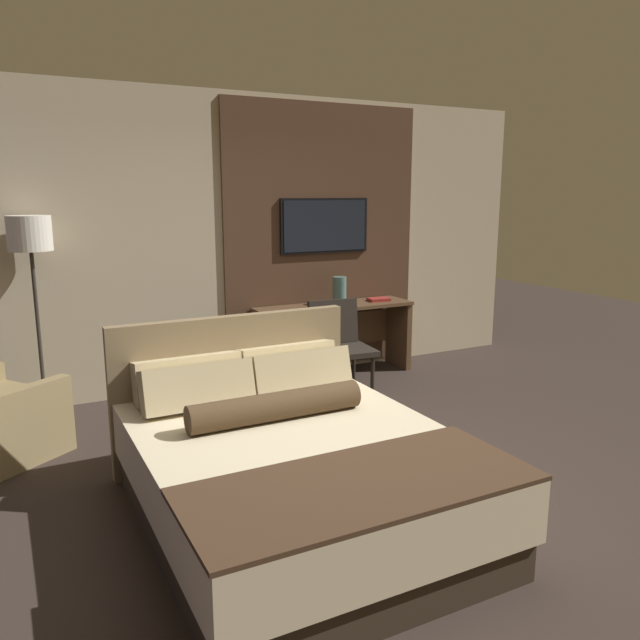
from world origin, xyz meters
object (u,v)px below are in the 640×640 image
(tv, at_px, (325,226))
(desk_chair, at_px, (338,339))
(floor_lamp, at_px, (31,250))
(book, at_px, (379,299))
(bed, at_px, (290,465))
(vase_tall, at_px, (340,290))
(desk, at_px, (333,328))

(tv, bearing_deg, desk_chair, -107.19)
(floor_lamp, height_order, book, floor_lamp)
(bed, height_order, desk_chair, bed)
(bed, xyz_separation_m, floor_lamp, (-1.14, 2.46, 1.09))
(vase_tall, bearing_deg, floor_lamp, 179.49)
(book, bearing_deg, floor_lamp, 179.15)
(floor_lamp, distance_m, book, 3.35)
(desk, bearing_deg, bed, -123.42)
(bed, xyz_separation_m, tv, (1.62, 2.64, 1.21))
(desk_chair, height_order, vase_tall, vase_tall)
(desk, distance_m, floor_lamp, 2.91)
(tv, relative_size, vase_tall, 3.52)
(bed, bearing_deg, floor_lamp, 114.94)
(bed, relative_size, desk, 1.29)
(desk, relative_size, vase_tall, 5.88)
(desk_chair, relative_size, book, 3.61)
(floor_lamp, relative_size, vase_tall, 6.02)
(tv, distance_m, floor_lamp, 2.77)
(desk, height_order, floor_lamp, floor_lamp)
(floor_lamp, xyz_separation_m, book, (3.29, -0.05, -0.65))
(book, bearing_deg, desk, 174.78)
(book, bearing_deg, bed, -131.70)
(tv, xyz_separation_m, floor_lamp, (-2.76, -0.18, -0.12))
(bed, relative_size, vase_tall, 7.60)
(tv, xyz_separation_m, vase_tall, (0.06, -0.21, -0.65))
(vase_tall, xyz_separation_m, book, (0.46, -0.02, -0.13))
(desk, relative_size, book, 6.90)
(tv, xyz_separation_m, book, (0.52, -0.23, -0.77))
(floor_lamp, bearing_deg, book, -0.85)
(desk, height_order, desk_chair, desk_chair)
(tv, distance_m, book, 0.96)
(desk, distance_m, desk_chair, 0.53)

